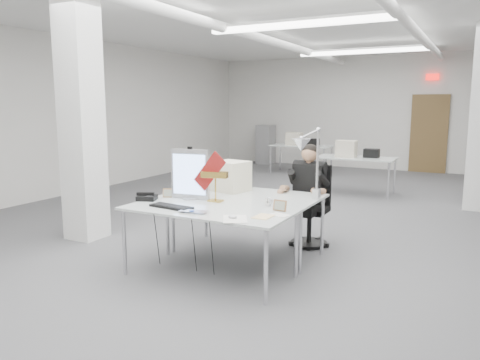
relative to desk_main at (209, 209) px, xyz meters
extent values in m
cube|color=#4D4D4F|center=(0.00, 2.50, -0.75)|extent=(10.00, 14.00, 0.02)
cube|color=white|center=(0.00, 2.50, 2.47)|extent=(10.00, 14.00, 0.02)
cube|color=silver|center=(0.00, 9.51, 0.86)|extent=(10.00, 0.02, 3.20)
cube|color=silver|center=(-5.01, 2.50, 0.86)|extent=(0.02, 14.00, 3.20)
cube|color=white|center=(-2.30, 0.50, 0.86)|extent=(0.45, 0.45, 3.20)
cube|color=brown|center=(1.20, 9.44, 0.31)|extent=(0.95, 0.08, 2.10)
cube|color=red|center=(1.20, 9.40, 1.81)|extent=(0.32, 0.06, 0.16)
cylinder|color=silver|center=(-1.20, 2.50, 2.28)|extent=(0.16, 13.60, 0.16)
cylinder|color=silver|center=(1.40, 2.50, 2.28)|extent=(0.16, 13.60, 0.16)
cube|color=white|center=(0.00, 2.50, 2.24)|extent=(2.80, 0.14, 0.08)
cube|color=white|center=(0.00, 6.50, 2.24)|extent=(2.80, 0.14, 0.08)
cube|color=silver|center=(0.00, 0.00, 0.00)|extent=(1.80, 0.90, 0.02)
cube|color=silver|center=(0.00, 0.90, 0.00)|extent=(1.80, 0.90, 0.02)
cube|color=silver|center=(0.20, 5.50, 0.00)|extent=(1.60, 0.80, 0.02)
cube|color=silver|center=(-1.80, 7.70, 0.00)|extent=(1.60, 0.80, 0.02)
cube|color=gray|center=(-3.50, 9.15, -0.14)|extent=(0.45, 0.55, 1.20)
cube|color=#AEAEB3|center=(-0.45, 0.33, 0.30)|extent=(0.47, 0.11, 0.58)
cube|color=maroon|center=(-0.17, 0.29, 0.36)|extent=(0.43, 0.03, 0.46)
cube|color=black|center=(-0.36, -0.18, 0.02)|extent=(0.51, 0.22, 0.02)
imported|color=#AAA9AE|center=(-0.02, -0.30, 0.02)|extent=(0.31, 0.23, 0.02)
ellipsoid|color=#B3B3B8|center=(0.44, -0.29, 0.03)|extent=(0.10, 0.08, 0.04)
cube|color=black|center=(-0.85, 0.03, 0.04)|extent=(0.27, 0.25, 0.05)
cube|color=#B77F4E|center=(-0.73, 0.27, 0.07)|extent=(0.13, 0.09, 0.11)
cube|color=#996842|center=(0.72, 0.22, 0.07)|extent=(0.15, 0.05, 0.12)
cylinder|color=silver|center=(0.52, 0.38, 0.06)|extent=(0.10, 0.05, 0.09)
cube|color=white|center=(0.47, -0.30, 0.02)|extent=(0.36, 0.39, 0.01)
cube|color=#FAD695|center=(0.67, -0.09, 0.02)|extent=(0.17, 0.23, 0.01)
cube|color=white|center=(0.79, 0.04, 0.02)|extent=(0.22, 0.18, 0.01)
cube|color=beige|center=(-0.28, 0.98, 0.20)|extent=(0.46, 0.45, 0.38)
camera|label=1|loc=(2.53, -4.13, 1.10)|focal=35.00mm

